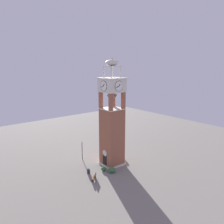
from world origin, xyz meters
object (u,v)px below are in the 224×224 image
object	(u,v)px
clock_tower	(112,124)
park_bench	(94,177)
lamp_post	(82,147)
trash_bin	(88,171)

from	to	relation	value
clock_tower	park_bench	distance (m)	9.55
park_bench	lamp_post	world-z (taller)	lamp_post
clock_tower	lamp_post	bearing A→B (deg)	-150.27
park_bench	lamp_post	xyz separation A→B (m)	(-7.93, 2.80, 2.02)
trash_bin	lamp_post	bearing A→B (deg)	157.82
clock_tower	trash_bin	distance (m)	8.92
clock_tower	trash_bin	world-z (taller)	clock_tower
park_bench	trash_bin	world-z (taller)	park_bench
lamp_post	trash_bin	xyz separation A→B (m)	(5.53, -2.26, -2.11)
lamp_post	park_bench	bearing A→B (deg)	-19.42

